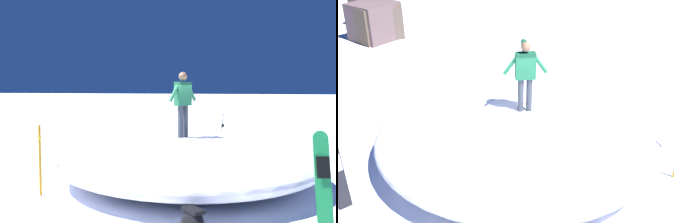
{
  "view_description": "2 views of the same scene",
  "coord_description": "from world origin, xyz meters",
  "views": [
    {
      "loc": [
        2.37,
        -9.67,
        2.44
      ],
      "look_at": [
        0.19,
        -0.83,
        1.83
      ],
      "focal_mm": 38.89,
      "sensor_mm": 36.0,
      "label": 1
    },
    {
      "loc": [
        -6.81,
        5.42,
        5.97
      ],
      "look_at": [
        0.55,
        0.05,
        1.24
      ],
      "focal_mm": 47.63,
      "sensor_mm": 36.0,
      "label": 2
    }
  ],
  "objects": [
    {
      "name": "rock_outcrop",
      "position": [
        11.32,
        -0.93,
        0.73
      ],
      "size": [
        3.84,
        2.11,
        1.55
      ],
      "color": "brown",
      "rests_on": "ground"
    },
    {
      "name": "ground",
      "position": [
        0.0,
        0.0,
        0.0
      ],
      "size": [
        240.0,
        240.0,
        0.0
      ],
      "primitive_type": "plane",
      "color": "white"
    },
    {
      "name": "backpack_near",
      "position": [
        1.35,
        -3.85,
        0.23
      ],
      "size": [
        0.63,
        0.6,
        0.45
      ],
      "color": "black",
      "rests_on": "ground"
    },
    {
      "name": "snowboard_primary_upright",
      "position": [
        3.5,
        -2.91,
        0.86
      ],
      "size": [
        0.36,
        0.45,
        1.67
      ],
      "color": "#1E8C47",
      "rests_on": "ground"
    },
    {
      "name": "snow_mound",
      "position": [
        0.59,
        -0.32,
        0.57
      ],
      "size": [
        9.45,
        9.45,
        1.14
      ],
      "primitive_type": "ellipsoid",
      "rotation": [
        0.0,
        0.0,
        2.2
      ],
      "color": "white",
      "rests_on": "ground"
    },
    {
      "name": "snowboarder_standing",
      "position": [
        0.49,
        -0.44,
        2.12
      ],
      "size": [
        0.58,
        0.93,
        1.69
      ],
      "color": "#333842",
      "rests_on": "snow_mound"
    }
  ]
}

